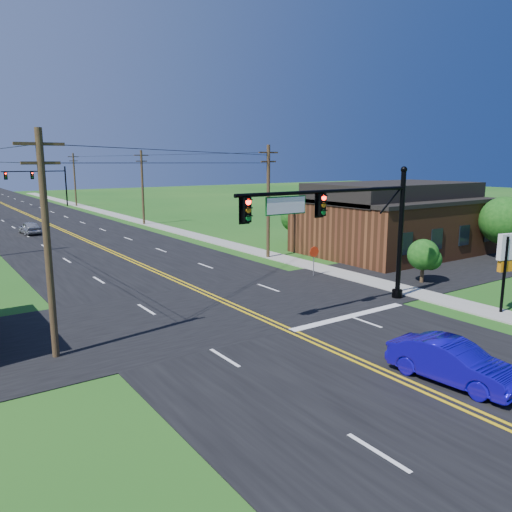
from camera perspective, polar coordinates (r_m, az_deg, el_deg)
ground at (r=18.74m, az=17.45°, el=-14.24°), size 260.00×260.00×0.00m
road_main at (r=62.19m, az=-21.76°, el=2.92°), size 16.00×220.00×0.04m
road_cross at (r=27.18m, az=-2.94°, el=-5.76°), size 70.00×10.00×0.04m
sidewalk at (r=56.23m, az=-8.91°, el=2.82°), size 2.00×160.00×0.08m
signal_mast_main at (r=25.76m, az=9.99°, el=3.92°), size 11.30×0.60×7.48m
signal_mast_far at (r=92.03m, az=-23.58°, el=7.96°), size 10.98×0.60×7.48m
brick_building at (r=44.24m, az=15.28°, el=3.43°), size 14.20×11.20×4.70m
utility_pole_left_a at (r=20.82m, az=-22.77°, el=1.53°), size 1.80×0.28×9.00m
utility_pole_right_a at (r=39.94m, az=1.41°, el=6.46°), size 1.80×0.28×9.00m
utility_pole_right_b at (r=62.80m, az=-12.85°, el=7.80°), size 1.80×0.28×9.00m
utility_pole_right_c at (r=91.29m, az=-20.02°, el=8.30°), size 1.80×0.28×9.00m
tree_right_front at (r=44.34m, az=26.49°, el=3.65°), size 3.80×3.80×5.00m
tree_right_back at (r=47.07m, az=4.64°, el=4.50°), size 3.00×3.00×4.10m
shrub_corner at (r=33.67m, az=18.57°, el=0.13°), size 2.00×2.00×2.86m
blue_car at (r=19.32m, az=21.53°, el=-11.31°), size 2.08×4.71×1.50m
distant_car at (r=58.54m, az=-24.45°, el=2.93°), size 1.84×4.12×1.37m
stop_sign at (r=34.06m, az=6.65°, el=0.15°), size 0.74×0.13×2.08m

